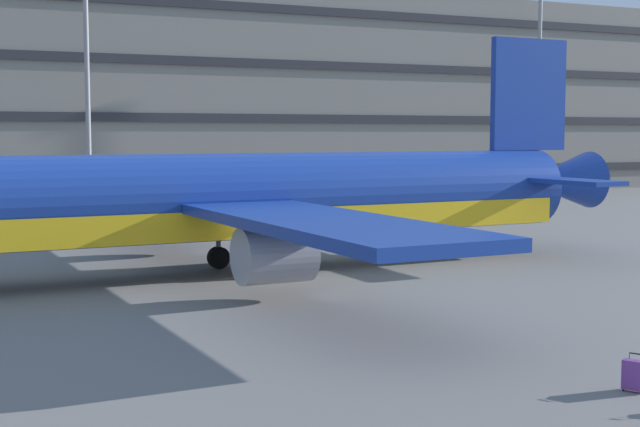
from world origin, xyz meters
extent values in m
plane|color=slate|center=(0.00, 0.00, 0.00)|extent=(600.00, 600.00, 0.00)
cube|color=gray|center=(0.00, 47.91, 9.12)|extent=(179.52, 18.44, 18.23)
cube|color=#2D2D33|center=(0.00, 38.59, 2.28)|extent=(177.72, 0.24, 0.70)
cube|color=#2D2D33|center=(0.00, 38.59, 6.84)|extent=(177.72, 0.24, 0.70)
cube|color=#2D2D33|center=(0.00, 38.59, 11.39)|extent=(177.72, 0.24, 0.70)
cylinder|color=navy|center=(-1.82, 1.51, 3.04)|extent=(33.48, 4.87, 3.42)
cube|color=yellow|center=(-1.82, 1.51, 2.10)|extent=(32.14, 4.74, 1.09)
cone|color=navy|center=(16.04, 2.29, 3.30)|extent=(4.22, 2.91, 2.74)
cube|color=navy|center=(14.24, 2.21, 7.31)|extent=(4.11, 0.54, 5.13)
cube|color=navy|center=(13.98, -1.06, 3.47)|extent=(2.02, 5.20, 0.20)
cube|color=navy|center=(13.70, 5.44, 3.47)|extent=(2.02, 5.20, 0.20)
cube|color=navy|center=(-0.45, -7.16, 2.78)|extent=(5.01, 14.19, 0.36)
cube|color=navy|center=(-1.20, 10.26, 2.78)|extent=(5.01, 14.19, 0.36)
cylinder|color=#9E9EA3|center=(-1.06, -4.66, 1.54)|extent=(2.52, 1.99, 1.88)
cylinder|color=#9E9EA3|center=(-1.59, 7.72, 1.54)|extent=(2.52, 1.99, 1.88)
cylinder|color=black|center=(-0.43, 0.11, 0.45)|extent=(0.91, 0.39, 0.90)
cylinder|color=slate|center=(-0.43, 0.11, 1.11)|extent=(0.20, 0.20, 1.33)
cylinder|color=black|center=(-0.55, 3.02, 0.45)|extent=(0.91, 0.39, 0.90)
cylinder|color=slate|center=(-0.55, 3.02, 1.11)|extent=(0.20, 0.20, 1.33)
cylinder|color=gray|center=(-0.37, 34.60, 9.60)|extent=(0.36, 0.36, 19.19)
cylinder|color=gray|center=(40.00, 34.60, 10.41)|extent=(0.36, 0.36, 20.81)
cube|color=#72388C|center=(2.23, -17.39, 0.37)|extent=(0.44, 0.53, 0.63)
cylinder|color=#333338|center=(2.23, -17.25, 0.75)|extent=(0.02, 0.02, 0.13)
cube|color=black|center=(2.29, -17.36, 0.81)|extent=(0.15, 0.24, 0.02)
cylinder|color=black|center=(2.05, -17.28, 0.03)|extent=(0.05, 0.04, 0.05)
cylinder|color=black|center=(2.22, -17.18, 0.03)|extent=(0.05, 0.04, 0.05)
camera|label=1|loc=(-11.50, -31.60, 5.50)|focal=49.84mm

